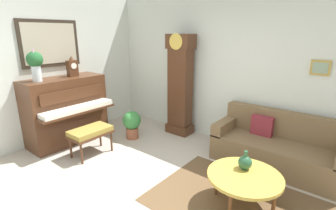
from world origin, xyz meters
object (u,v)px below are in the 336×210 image
Objects in this scene: green_jug at (245,162)px; grandfather_clock at (180,88)px; coffee_table at (244,177)px; piano at (67,110)px; potted_plant at (132,123)px; flower_vase at (35,63)px; mantel_clock at (72,67)px; piano_bench at (90,133)px; couch at (277,147)px.

grandfather_clock is at bearing 146.50° from green_jug.
piano is at bearing -175.24° from coffee_table.
potted_plant is at bearing 169.98° from green_jug.
flower_vase is (-1.43, -2.13, 0.60)m from grandfather_clock.
mantel_clock is 1.58× the size of green_jug.
grandfather_clock is 8.46× the size of green_jug.
flower_vase is 1.04× the size of potted_plant.
flower_vase is 2.00m from potted_plant.
grandfather_clock is (1.43, 1.69, 0.34)m from piano.
piano_bench is (0.83, -0.07, -0.22)m from piano.
mantel_clock is at bearing 161.66° from piano_bench.
coffee_table is 3.67× the size of green_jug.
potted_plant is (0.87, 0.85, -0.31)m from piano.
green_jug is at bearing 7.02° from piano.
couch is 3.39× the size of potted_plant.
green_jug is at bearing 14.43° from flower_vase.
mantel_clock is at bearing -158.61° from couch.
mantel_clock reaches higher than green_jug.
coffee_table is at bearing 1.30° from mantel_clock.
green_jug is (-0.06, 0.13, 0.12)m from coffee_table.
couch is at bearing 85.99° from green_jug.
potted_plant is (-2.48, 0.44, -0.19)m from green_jug.
coffee_table is 1.57× the size of potted_plant.
grandfather_clock is 2.31× the size of coffee_table.
couch is at bearing 24.30° from piano.
piano is at bearing -135.59° from potted_plant.
flower_vase is 3.62m from green_jug.
grandfather_clock is 3.50× the size of flower_vase.
flower_vase reaches higher than couch.
couch reaches higher than coffee_table.
piano reaches higher than piano_bench.
mantel_clock reaches higher than coffee_table.
flower_vase is at bearing -149.77° from couch.
couch reaches higher than potted_plant.
couch is 7.92× the size of green_jug.
mantel_clock is (-1.43, -1.48, 0.45)m from grandfather_clock.
flower_vase reaches higher than potted_plant.
grandfather_clock is 3.62× the size of potted_plant.
potted_plant is at bearing 167.40° from coffee_table.
piano_bench is at bearing -92.40° from potted_plant.
coffee_table is (3.41, 0.28, -0.23)m from piano.
piano_bench is at bearing -18.34° from mantel_clock.
piano_bench is 2.60m from coffee_table.
couch is 2.16× the size of coffee_table.
piano_bench is 1.84× the size of mantel_clock.
flower_vase is (-3.43, -2.00, 1.25)m from couch.
potted_plant is at bearing 56.33° from flower_vase.
coffee_table is 0.18m from green_jug.
piano_bench is 0.34× the size of grandfather_clock.
couch is at bearing 15.23° from potted_plant.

